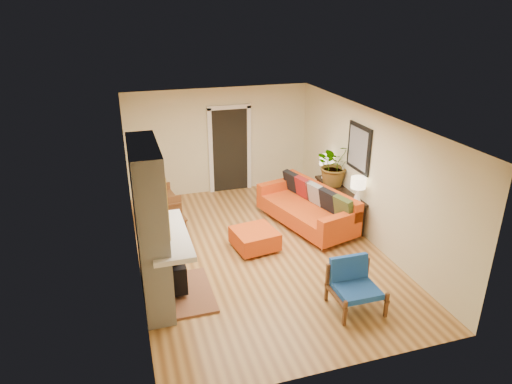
# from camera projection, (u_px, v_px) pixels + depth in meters

# --- Properties ---
(room_shell) EXTENTS (6.50, 6.50, 6.50)m
(room_shell) POSITION_uv_depth(u_px,v_px,m) (250.00, 148.00, 10.84)
(room_shell) COLOR tan
(room_shell) RESTS_ON ground
(fireplace) EXTENTS (1.09, 1.68, 2.60)m
(fireplace) POSITION_uv_depth(u_px,v_px,m) (153.00, 230.00, 6.92)
(fireplace) COLOR white
(fireplace) RESTS_ON ground
(sofa) EXTENTS (1.57, 2.52, 0.92)m
(sofa) POSITION_uv_depth(u_px,v_px,m) (309.00, 207.00, 9.72)
(sofa) COLOR silver
(sofa) RESTS_ON ground
(ottoman) EXTENTS (0.89, 0.89, 0.40)m
(ottoman) POSITION_uv_depth(u_px,v_px,m) (255.00, 238.00, 8.81)
(ottoman) COLOR silver
(ottoman) RESTS_ON ground
(blue_chair) EXTENTS (0.75, 0.74, 0.77)m
(blue_chair) POSITION_uv_depth(u_px,v_px,m) (354.00, 282.00, 7.09)
(blue_chair) COLOR brown
(blue_chair) RESTS_ON ground
(dining_table) EXTENTS (0.81, 1.56, 0.82)m
(dining_table) POSITION_uv_depth(u_px,v_px,m) (164.00, 203.00, 9.61)
(dining_table) COLOR brown
(dining_table) RESTS_ON ground
(console_table) EXTENTS (0.34, 1.85, 0.72)m
(console_table) POSITION_uv_depth(u_px,v_px,m) (339.00, 196.00, 9.86)
(console_table) COLOR black
(console_table) RESTS_ON ground
(lamp_near) EXTENTS (0.30, 0.30, 0.54)m
(lamp_near) POSITION_uv_depth(u_px,v_px,m) (358.00, 187.00, 9.02)
(lamp_near) COLOR white
(lamp_near) RESTS_ON console_table
(lamp_far) EXTENTS (0.30, 0.30, 0.54)m
(lamp_far) POSITION_uv_depth(u_px,v_px,m) (326.00, 164.00, 10.32)
(lamp_far) COLOR white
(lamp_far) RESTS_ON console_table
(houseplant) EXTENTS (0.94, 0.84, 0.95)m
(houseplant) POSITION_uv_depth(u_px,v_px,m) (335.00, 164.00, 9.88)
(houseplant) COLOR #1E5919
(houseplant) RESTS_ON console_table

